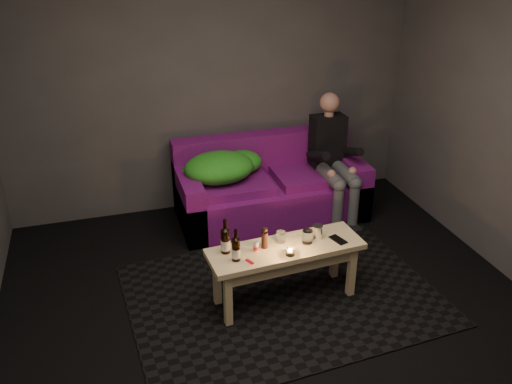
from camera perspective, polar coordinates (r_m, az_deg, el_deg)
floor at (r=3.93m, az=3.44°, el=-15.43°), size 4.50×4.50×0.00m
room at (r=3.52m, az=1.51°, el=10.26°), size 4.50×4.50×4.50m
rug at (r=4.34m, az=2.78°, el=-10.73°), size 2.45×1.86×0.01m
sofa at (r=5.34m, az=1.43°, el=0.32°), size 1.80×0.81×0.77m
green_blanket at (r=5.09m, az=-3.56°, el=2.68°), size 0.79×0.54×0.27m
person at (r=5.28m, az=8.09°, el=3.81°), size 0.32×0.75×1.20m
coffee_table at (r=4.08m, az=3.13°, el=-6.77°), size 1.19×0.45×0.48m
beer_bottle_a at (r=3.91m, az=-3.24°, el=-5.11°), size 0.07×0.07×0.27m
beer_bottle_b at (r=3.83m, az=-2.13°, el=-6.00°), size 0.06×0.06×0.25m
salt_shaker at (r=3.95m, az=0.01°, el=-5.74°), size 0.04×0.04×0.08m
pepper_mill at (r=3.98m, az=0.91°, el=-5.07°), size 0.06×0.06×0.13m
tumbler_back at (r=4.06m, az=2.60°, el=-4.74°), size 0.09×0.09×0.09m
tealight at (r=3.92m, az=3.61°, el=-6.30°), size 0.07×0.07×0.05m
tumbler_front at (r=4.07m, az=5.44°, el=-4.70°), size 0.08×0.08×0.10m
steel_cup at (r=4.13m, az=6.47°, el=-4.20°), size 0.09×0.09×0.11m
smartphone at (r=4.15m, az=8.64°, el=-4.99°), size 0.11×0.16×0.01m
red_lighter at (r=3.85m, az=-0.67°, el=-7.33°), size 0.05×0.07×0.01m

